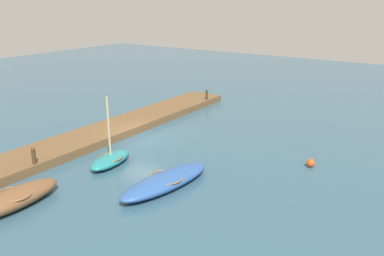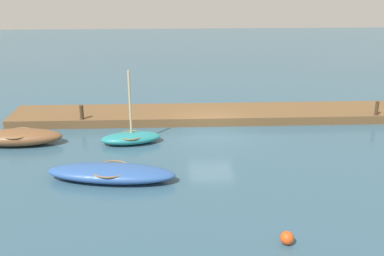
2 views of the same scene
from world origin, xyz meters
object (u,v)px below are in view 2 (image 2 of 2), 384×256
at_px(mooring_post_west, 377,108).
at_px(marker_buoy, 287,238).
at_px(motorboat_blue, 111,173).
at_px(mooring_post_mid_west, 82,112).
at_px(rowboat_brown, 18,137).
at_px(rowboat_teal, 131,137).

bearing_deg(mooring_post_west, marker_buoy, 55.51).
relative_size(motorboat_blue, mooring_post_west, 6.99).
xyz_separation_m(mooring_post_mid_west, marker_buoy, (-8.89, 11.80, -0.68)).
relative_size(rowboat_brown, marker_buoy, 9.80).
relative_size(rowboat_teal, marker_buoy, 8.38).
bearing_deg(marker_buoy, rowboat_brown, -38.51).
height_order(rowboat_brown, mooring_post_mid_west, mooring_post_mid_west).
height_order(motorboat_blue, marker_buoy, motorboat_blue).
bearing_deg(mooring_post_mid_west, rowboat_teal, 139.19).
height_order(rowboat_teal, mooring_post_mid_west, rowboat_teal).
bearing_deg(mooring_post_mid_west, marker_buoy, 127.00).
height_order(mooring_post_west, marker_buoy, mooring_post_west).
bearing_deg(motorboat_blue, mooring_post_mid_west, -62.56).
distance_m(motorboat_blue, marker_buoy, 8.14).
bearing_deg(mooring_post_west, motorboat_blue, 25.11).
relative_size(rowboat_teal, mooring_post_west, 4.69).
xyz_separation_m(rowboat_teal, marker_buoy, (-5.93, 9.24, -0.11)).
relative_size(mooring_post_west, marker_buoy, 1.79).
xyz_separation_m(motorboat_blue, rowboat_brown, (5.28, -4.33, 0.07)).
xyz_separation_m(rowboat_teal, mooring_post_west, (-14.03, -2.56, 0.57)).
height_order(rowboat_brown, rowboat_teal, rowboat_teal).
xyz_separation_m(rowboat_brown, marker_buoy, (-11.71, 9.31, -0.19)).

